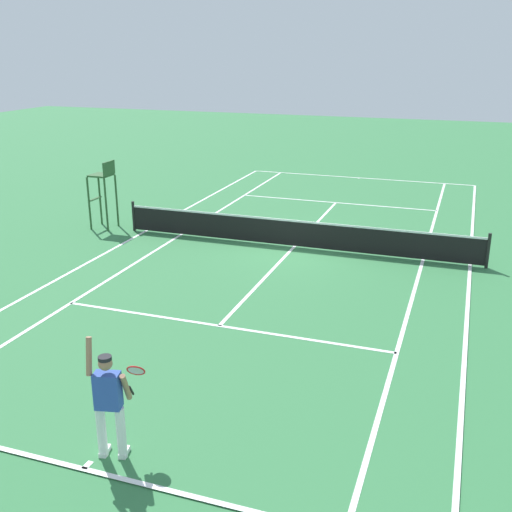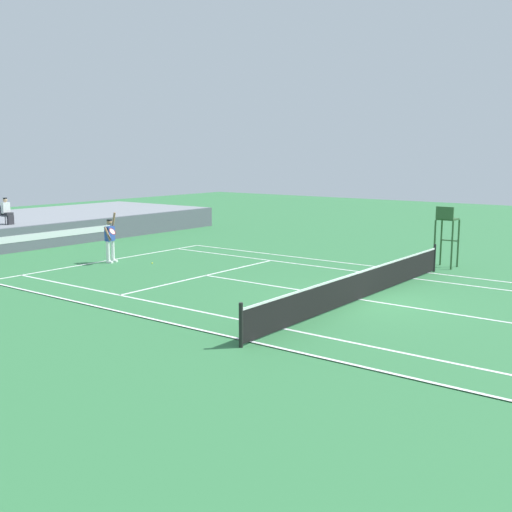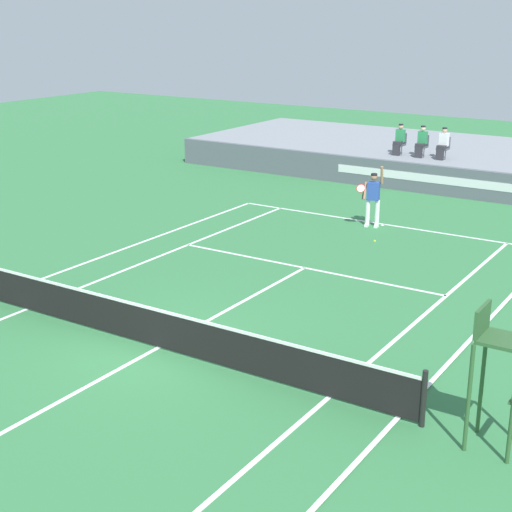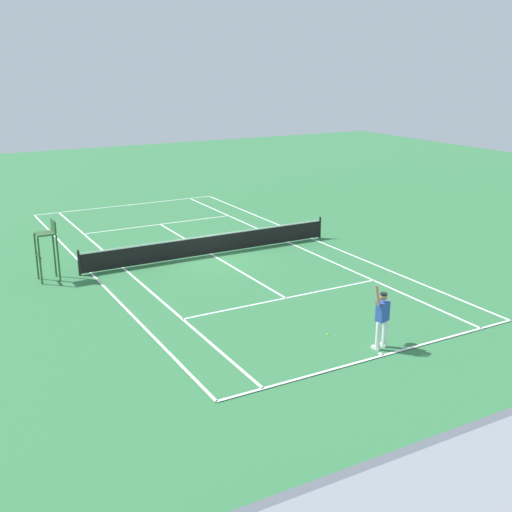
{
  "view_description": "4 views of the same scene",
  "coord_description": "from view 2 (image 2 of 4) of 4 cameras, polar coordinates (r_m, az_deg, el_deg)",
  "views": [
    {
      "loc": [
        -5.17,
        18.54,
        6.24
      ],
      "look_at": [
        -0.08,
        4.01,
        1.0
      ],
      "focal_mm": 43.22,
      "sensor_mm": 36.0,
      "label": 1
    },
    {
      "loc": [
        -16.86,
        -8.73,
        4.46
      ],
      "look_at": [
        -0.08,
        4.01,
        1.0
      ],
      "focal_mm": 43.61,
      "sensor_mm": 36.0,
      "label": 2
    },
    {
      "loc": [
        9.95,
        -11.56,
        6.91
      ],
      "look_at": [
        -0.08,
        4.01,
        1.0
      ],
      "focal_mm": 54.11,
      "sensor_mm": 36.0,
      "label": 3
    },
    {
      "loc": [
        11.69,
        25.07,
        8.35
      ],
      "look_at": [
        -0.08,
        4.01,
        1.0
      ],
      "focal_mm": 44.71,
      "sensor_mm": 36.0,
      "label": 4
    }
  ],
  "objects": [
    {
      "name": "tennis_ball",
      "position": [
        25.87,
        -9.5,
        -0.66
      ],
      "size": [
        0.07,
        0.07,
        0.07
      ],
      "primitive_type": "sphere",
      "color": "#D1E533",
      "rests_on": "ground"
    },
    {
      "name": "net",
      "position": [
        19.39,
        9.63,
        -2.53
      ],
      "size": [
        11.98,
        0.1,
        1.07
      ],
      "color": "black",
      "rests_on": "ground"
    },
    {
      "name": "spectator_seated_2",
      "position": [
        32.0,
        -21.89,
        3.81
      ],
      "size": [
        0.44,
        0.6,
        1.27
      ],
      "color": "#474C56",
      "rests_on": "bleacher_platform"
    },
    {
      "name": "umpire_chair",
      "position": [
        25.66,
        17.08,
        2.41
      ],
      "size": [
        0.77,
        0.77,
        2.44
      ],
      "color": "#2D562D",
      "rests_on": "ground"
    },
    {
      "name": "court",
      "position": [
        19.5,
        9.59,
        -4.0
      ],
      "size": [
        11.08,
        23.88,
        0.03
      ],
      "color": "#337542",
      "rests_on": "ground"
    },
    {
      "name": "tennis_player",
      "position": [
        26.35,
        -13.23,
        1.52
      ],
      "size": [
        0.74,
        0.75,
        2.08
      ],
      "color": "white",
      "rests_on": "ground"
    },
    {
      "name": "barrier_wall",
      "position": [
        31.14,
        -19.57,
        1.62
      ],
      "size": [
        24.96,
        0.25,
        1.15
      ],
      "color": "#565B66",
      "rests_on": "ground"
    },
    {
      "name": "ground_plane",
      "position": [
        19.5,
        9.59,
        -4.03
      ],
      "size": [
        80.0,
        80.0,
        0.0
      ],
      "primitive_type": "plane",
      "color": "#337542"
    }
  ]
}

